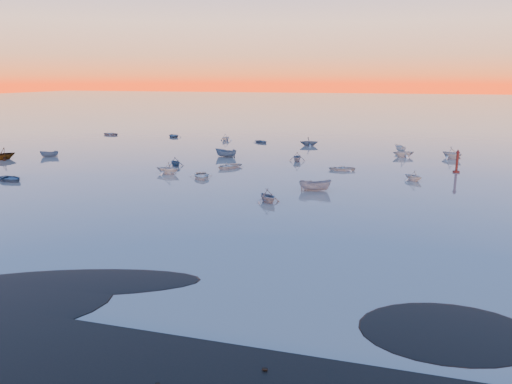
% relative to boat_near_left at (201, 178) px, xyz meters
% --- Properties ---
extents(ground, '(600.00, 600.00, 0.00)m').
position_rel_boat_near_left_xyz_m(ground, '(9.79, 61.92, 0.00)').
color(ground, slate).
rests_on(ground, ground).
extents(mud_lobes, '(140.00, 6.00, 0.07)m').
position_rel_boat_near_left_xyz_m(mud_lobes, '(9.79, -39.08, 0.01)').
color(mud_lobes, black).
rests_on(mud_lobes, ground).
extents(moored_fleet, '(124.00, 58.00, 1.20)m').
position_rel_boat_near_left_xyz_m(moored_fleet, '(9.79, 14.92, 0.00)').
color(moored_fleet, silver).
rests_on(moored_fleet, ground).
extents(boat_near_left, '(4.82, 3.62, 1.11)m').
position_rel_boat_near_left_xyz_m(boat_near_left, '(0.00, 0.00, 0.00)').
color(boat_near_left, silver).
rests_on(boat_near_left, ground).
extents(boat_near_center, '(2.38, 4.27, 1.40)m').
position_rel_boat_near_left_xyz_m(boat_near_center, '(16.70, -3.41, 0.00)').
color(boat_near_center, slate).
rests_on(boat_near_center, ground).
extents(channel_marker, '(1.01, 1.01, 3.58)m').
position_rel_boat_near_left_xyz_m(channel_marker, '(34.84, 14.57, 1.41)').
color(channel_marker, '#43120E').
rests_on(channel_marker, ground).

